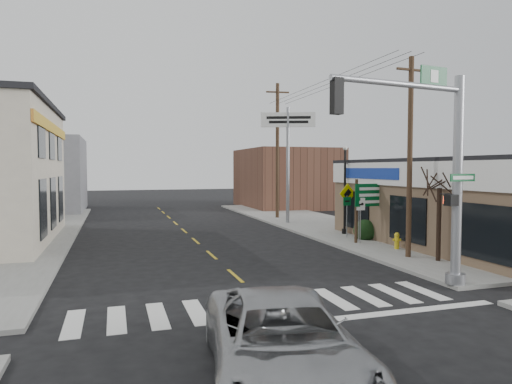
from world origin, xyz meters
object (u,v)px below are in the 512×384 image
object	(u,v)px
utility_pole_near	(410,155)
utility_pole_far	(277,149)
fire_hydrant	(397,240)
bare_tree	(440,175)
suv	(282,342)
traffic_signal_pole	(437,157)
guide_sign	(370,202)
lamp_post	(346,183)
dance_center_sign	(288,137)

from	to	relation	value
utility_pole_near	utility_pole_far	world-z (taller)	utility_pole_far
fire_hydrant	bare_tree	xyz separation A→B (m)	(-0.02, -2.76, 2.97)
fire_hydrant	utility_pole_near	bearing A→B (deg)	-110.51
utility_pole_far	suv	bearing A→B (deg)	-103.54
suv	traffic_signal_pole	world-z (taller)	traffic_signal_pole
traffic_signal_pole	utility_pole_far	distance (m)	19.97
utility_pole_near	utility_pole_far	distance (m)	15.68
guide_sign	suv	bearing A→B (deg)	-133.94
lamp_post	dance_center_sign	size ratio (longest dim) A/B	0.63
traffic_signal_pole	suv	bearing A→B (deg)	-154.21
suv	dance_center_sign	distance (m)	23.28
suv	utility_pole_far	bearing A→B (deg)	79.42
utility_pole_near	dance_center_sign	bearing A→B (deg)	87.94
bare_tree	utility_pole_near	world-z (taller)	utility_pole_near
suv	fire_hydrant	size ratio (longest dim) A/B	7.31
guide_sign	bare_tree	xyz separation A→B (m)	(0.17, -4.77, 1.39)
dance_center_sign	utility_pole_near	bearing A→B (deg)	-67.07
bare_tree	dance_center_sign	bearing A→B (deg)	94.31
traffic_signal_pole	lamp_post	bearing A→B (deg)	67.86
fire_hydrant	guide_sign	bearing A→B (deg)	95.31
suv	lamp_post	bearing A→B (deg)	67.38
dance_center_sign	utility_pole_far	distance (m)	3.20
suv	dance_center_sign	world-z (taller)	dance_center_sign
traffic_signal_pole	bare_tree	world-z (taller)	traffic_signal_pole
traffic_signal_pole	lamp_post	distance (m)	11.30
suv	traffic_signal_pole	distance (m)	8.69
traffic_signal_pole	dance_center_sign	xyz separation A→B (m)	(1.68, 16.72, 1.72)
utility_pole_far	lamp_post	bearing A→B (deg)	-78.79
traffic_signal_pole	utility_pole_near	distance (m)	4.67
dance_center_sign	utility_pole_near	distance (m)	12.64
traffic_signal_pole	dance_center_sign	size ratio (longest dim) A/B	0.87
fire_hydrant	dance_center_sign	distance (m)	12.09
guide_sign	utility_pole_near	world-z (taller)	utility_pole_near
utility_pole_near	bare_tree	bearing A→B (deg)	-62.76
utility_pole_near	fire_hydrant	bearing A→B (deg)	65.63
fire_hydrant	utility_pole_far	distance (m)	14.70
suv	guide_sign	bearing A→B (deg)	62.48
traffic_signal_pole	fire_hydrant	size ratio (longest dim) A/B	9.00
suv	fire_hydrant	world-z (taller)	suv
traffic_signal_pole	guide_sign	bearing A→B (deg)	64.73
lamp_post	utility_pole_near	size ratio (longest dim) A/B	0.60
lamp_post	utility_pole_far	world-z (taller)	utility_pole_far
traffic_signal_pole	guide_sign	size ratio (longest dim) A/B	2.15
guide_sign	dance_center_sign	distance (m)	9.59
traffic_signal_pole	bare_tree	size ratio (longest dim) A/B	1.55
guide_sign	bare_tree	bearing A→B (deg)	-95.04
suv	bare_tree	distance (m)	12.36
lamp_post	dance_center_sign	distance (m)	6.60
dance_center_sign	utility_pole_far	size ratio (longest dim) A/B	0.78
suv	utility_pole_near	world-z (taller)	utility_pole_near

